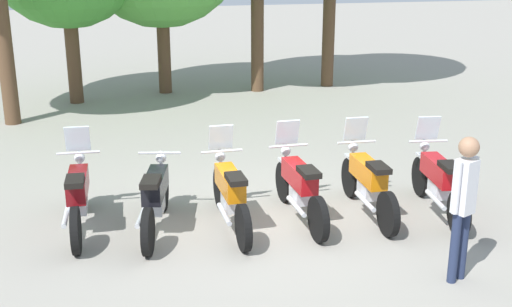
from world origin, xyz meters
TOP-DOWN VIEW (x-y plane):
  - ground_plane at (0.00, 0.00)m, footprint 80.00×80.00m
  - motorcycle_0 at (-2.62, 0.45)m, footprint 0.62×2.19m
  - motorcycle_1 at (-1.57, 0.13)m, footprint 0.80×2.15m
  - motorcycle_2 at (-0.53, -0.03)m, footprint 0.62×2.19m
  - motorcycle_3 at (0.52, -0.01)m, footprint 0.62×2.19m
  - motorcycle_4 at (1.57, -0.09)m, footprint 0.62×2.19m
  - motorcycle_5 at (2.63, -0.33)m, footprint 0.71×2.18m
  - person_0 at (1.76, -2.30)m, footprint 0.40×0.31m

SIDE VIEW (x-z plane):
  - ground_plane at x=0.00m, z-range 0.00..0.00m
  - motorcycle_1 at x=-1.57m, z-range 0.01..1.00m
  - motorcycle_0 at x=-2.62m, z-range -0.17..1.20m
  - motorcycle_2 at x=-0.53m, z-range -0.17..1.20m
  - motorcycle_3 at x=0.52m, z-range -0.17..1.20m
  - motorcycle_4 at x=1.57m, z-range -0.17..1.20m
  - motorcycle_5 at x=2.63m, z-range -0.17..1.20m
  - person_0 at x=1.76m, z-range 0.17..1.97m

